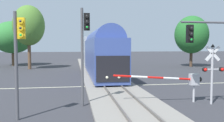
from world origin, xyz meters
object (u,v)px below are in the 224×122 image
Objects in this scene: crossing_gate_near at (185,80)px; maple_right_background at (191,35)px; traffic_signal_near_right at (223,41)px; oak_behind_train at (29,26)px; traffic_signal_near_left at (19,48)px; crossing_signal_mast at (213,67)px; pine_left_background at (13,37)px; commuter_train at (95,51)px; traffic_signal_median at (84,41)px.

maple_right_background reaches higher than crossing_gate_near.
crossing_gate_near is 3.24m from traffic_signal_near_right.
traffic_signal_near_right is at bearing -59.19° from oak_behind_train.
traffic_signal_near_left is 10.97m from traffic_signal_near_right.
maple_right_background is at bearing 65.52° from crossing_signal_mast.
crossing_signal_mast is at bearing 93.60° from traffic_signal_near_right.
pine_left_background is (-7.92, 32.46, 1.46)m from traffic_signal_near_left.
commuter_train reaches higher than traffic_signal_near_right.
crossing_signal_mast is 7.90m from traffic_signal_median.
maple_right_background is (12.54, 23.70, 3.91)m from crossing_gate_near.
commuter_train is 10.48m from oak_behind_train.
traffic_signal_near_right is 27.61m from maple_right_background.
maple_right_background reaches higher than pine_left_background.
traffic_signal_near_left is at bearing -76.28° from pine_left_background.
crossing_signal_mast is 0.39× the size of oak_behind_train.
crossing_gate_near is 35.11m from pine_left_background.
traffic_signal_near_left is 33.45m from pine_left_background.
pine_left_background is (-17.39, 30.30, 3.53)m from crossing_gate_near.
traffic_signal_median is 0.74× the size of pine_left_background.
oak_behind_train reaches higher than maple_right_background.
oak_behind_train is at bearing 121.59° from crossing_signal_mast.
oak_behind_train is at bearing 98.91° from traffic_signal_near_left.
traffic_signal_near_left is at bearing -176.84° from traffic_signal_near_right.
traffic_signal_near_right is 0.54× the size of oak_behind_train.
oak_behind_train is (-26.04, -0.13, 1.17)m from maple_right_background.
traffic_signal_median is at bearing -128.51° from maple_right_background.
traffic_signal_near_right reaches higher than crossing_gate_near.
oak_behind_train reaches higher than commuter_train.
crossing_signal_mast is 0.72× the size of traffic_signal_near_right.
crossing_gate_near is 1.11× the size of traffic_signal_near_right.
crossing_gate_near is 0.67× the size of maple_right_background.
traffic_signal_median reaches higher than traffic_signal_near_right.
oak_behind_train is at bearing 107.09° from traffic_signal_median.
pine_left_background is (-11.12, 30.24, 1.10)m from traffic_signal_median.
traffic_signal_near_left is at bearing -145.25° from traffic_signal_median.
crossing_gate_near is at bearing -60.15° from pine_left_background.
pine_left_background reaches higher than traffic_signal_near_right.
traffic_signal_near_right is at bearing -46.38° from crossing_gate_near.
crossing_signal_mast is (1.43, -0.71, 0.83)m from crossing_gate_near.
maple_right_background is at bearing 49.60° from traffic_signal_near_left.
maple_right_background reaches higher than commuter_train.
traffic_signal_median is 24.74m from oak_behind_train.
crossing_gate_near is at bearing 12.86° from traffic_signal_near_left.
crossing_gate_near is at bearing -60.20° from oak_behind_train.
crossing_gate_near is at bearing 153.56° from crossing_signal_mast.
traffic_signal_median is at bearing 168.25° from traffic_signal_near_right.
traffic_signal_near_left is (-10.90, -1.45, 1.23)m from crossing_signal_mast.
commuter_train is at bearing -176.13° from maple_right_background.
crossing_gate_near is 27.63m from oak_behind_train.
commuter_train is at bearing 77.01° from traffic_signal_near_left.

